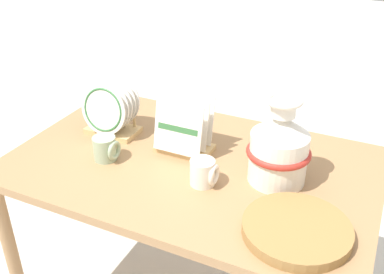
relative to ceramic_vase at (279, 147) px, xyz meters
name	(u,v)px	position (x,y,z in m)	size (l,w,h in m)	color
display_table	(192,179)	(-0.33, -0.02, -0.22)	(1.39, 0.88, 0.75)	#9E754C
ceramic_vase	(279,147)	(0.00, 0.00, 0.00)	(0.23, 0.23, 0.33)	white
dish_rack_round_plates	(110,112)	(-0.74, 0.04, -0.04)	(0.22, 0.16, 0.24)	tan
dish_rack_square_plates	(184,134)	(-0.39, 0.04, -0.06)	(0.22, 0.16, 0.22)	tan
wicker_charger_stack	(297,229)	(0.14, -0.26, -0.12)	(0.34, 0.34, 0.04)	olive
mug_sage_glaze	(106,149)	(-0.64, -0.15, -0.09)	(0.10, 0.09, 0.10)	#9EB28E
mug_cream_glaze	(204,173)	(-0.23, -0.14, -0.09)	(0.10, 0.09, 0.10)	silver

